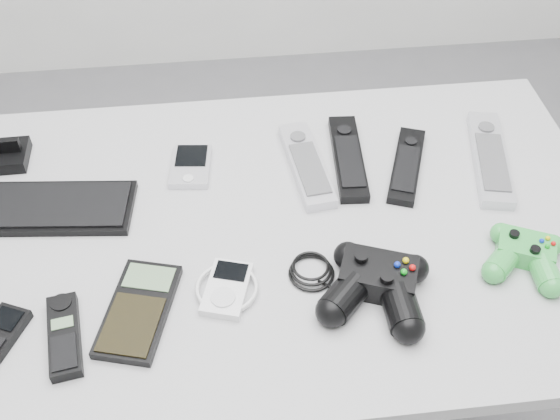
{
  "coord_description": "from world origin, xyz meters",
  "views": [
    {
      "loc": [
        -0.06,
        -0.67,
        1.57
      ],
      "look_at": [
        0.03,
        0.09,
        0.77
      ],
      "focal_mm": 42.0,
      "sensor_mm": 36.0,
      "label": 1
    }
  ],
  "objects": [
    {
      "name": "desk",
      "position": [
        0.04,
        0.08,
        0.69
      ],
      "size": [
        1.13,
        0.72,
        0.75
      ],
      "color": "#A6A6A8",
      "rests_on": "floor"
    },
    {
      "name": "pda_keyboard",
      "position": [
        -0.36,
        0.15,
        0.76
      ],
      "size": [
        0.3,
        0.15,
        0.02
      ],
      "primitive_type": "cube",
      "rotation": [
        0.0,
        0.0,
        -0.1
      ],
      "color": "black",
      "rests_on": "desk"
    },
    {
      "name": "dock_bracket",
      "position": [
        -0.47,
        0.3,
        0.78
      ],
      "size": [
        0.09,
        0.08,
        0.05
      ],
      "primitive_type": "cube",
      "rotation": [
        0.0,
        0.0,
        0.01
      ],
      "color": "black",
      "rests_on": "desk"
    },
    {
      "name": "pda",
      "position": [
        -0.12,
        0.23,
        0.76
      ],
      "size": [
        0.08,
        0.12,
        0.02
      ],
      "primitive_type": "cube",
      "rotation": [
        0.0,
        0.0,
        -0.11
      ],
      "color": "silver",
      "rests_on": "desk"
    },
    {
      "name": "remote_silver_a",
      "position": [
        0.09,
        0.21,
        0.77
      ],
      "size": [
        0.08,
        0.23,
        0.02
      ],
      "primitive_type": "cube",
      "rotation": [
        0.0,
        0.0,
        0.11
      ],
      "color": "silver",
      "rests_on": "desk"
    },
    {
      "name": "remote_black_a",
      "position": [
        0.17,
        0.22,
        0.77
      ],
      "size": [
        0.07,
        0.23,
        0.02
      ],
      "primitive_type": "cube",
      "rotation": [
        0.0,
        0.0,
        -0.07
      ],
      "color": "black",
      "rests_on": "desk"
    },
    {
      "name": "remote_black_b",
      "position": [
        0.28,
        0.19,
        0.76
      ],
      "size": [
        0.12,
        0.2,
        0.02
      ],
      "primitive_type": "cube",
      "rotation": [
        0.0,
        0.0,
        -0.36
      ],
      "color": "black",
      "rests_on": "desk"
    },
    {
      "name": "remote_silver_b",
      "position": [
        0.43,
        0.19,
        0.77
      ],
      "size": [
        0.11,
        0.26,
        0.03
      ],
      "primitive_type": "cube",
      "rotation": [
        0.0,
        0.0,
        -0.21
      ],
      "color": "silver",
      "rests_on": "desk"
    },
    {
      "name": "cordless_handset",
      "position": [
        -0.31,
        -0.11,
        0.77
      ],
      "size": [
        0.07,
        0.14,
        0.02
      ],
      "primitive_type": "cube",
      "rotation": [
        0.0,
        0.0,
        0.16
      ],
      "color": "black",
      "rests_on": "desk"
    },
    {
      "name": "calculator",
      "position": [
        -0.2,
        -0.08,
        0.76
      ],
      "size": [
        0.13,
        0.19,
        0.02
      ],
      "primitive_type": "cube",
      "rotation": [
        0.0,
        0.0,
        -0.27
      ],
      "color": "black",
      "rests_on": "desk"
    },
    {
      "name": "mp3_player",
      "position": [
        -0.07,
        -0.05,
        0.76
      ],
      "size": [
        0.12,
        0.13,
        0.02
      ],
      "primitive_type": "cube",
      "rotation": [
        0.0,
        0.0,
        -0.29
      ],
      "color": "silver",
      "rests_on": "desk"
    },
    {
      "name": "controller_black",
      "position": [
        0.16,
        -0.08,
        0.78
      ],
      "size": [
        0.32,
        0.26,
        0.05
      ],
      "primitive_type": null,
      "rotation": [
        0.0,
        0.0,
        -0.37
      ],
      "color": "black",
      "rests_on": "desk"
    },
    {
      "name": "controller_green",
      "position": [
        0.41,
        -0.05,
        0.78
      ],
      "size": [
        0.17,
        0.17,
        0.04
      ],
      "primitive_type": null,
      "rotation": [
        0.0,
        0.0,
        -0.43
      ],
      "color": "green",
      "rests_on": "desk"
    }
  ]
}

